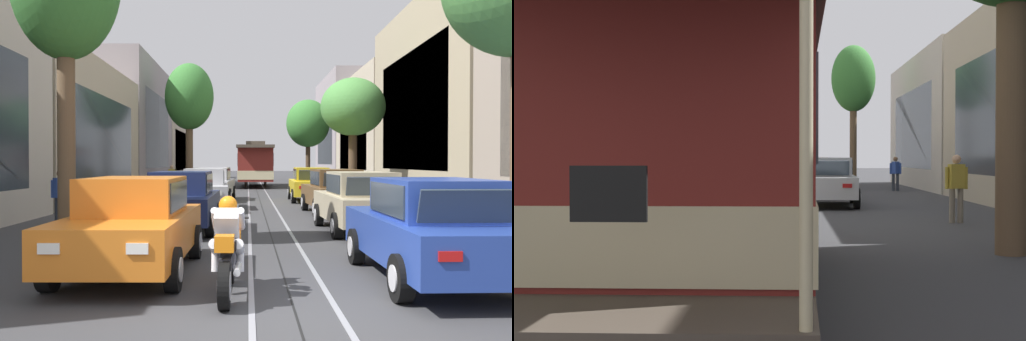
# 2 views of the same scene
# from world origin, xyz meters

# --- Properties ---
(ground_plane) EXTENTS (160.00, 160.00, 0.00)m
(ground_plane) POSITION_xyz_m (0.00, 23.78, 0.00)
(ground_plane) COLOR #38383A
(trolley_track_rails) EXTENTS (1.14, 67.44, 0.01)m
(trolley_track_rails) POSITION_xyz_m (0.00, 27.72, 0.00)
(trolley_track_rails) COLOR gray
(trolley_track_rails) RESTS_ON ground
(building_facade_left) EXTENTS (4.96, 59.14, 9.32)m
(building_facade_left) POSITION_xyz_m (-9.73, 29.44, 3.80)
(building_facade_left) COLOR beige
(building_facade_left) RESTS_ON ground
(building_facade_right) EXTENTS (5.30, 59.14, 10.64)m
(building_facade_right) POSITION_xyz_m (9.84, 27.69, 4.76)
(building_facade_right) COLOR gray
(building_facade_right) RESTS_ON ground
(parked_car_orange_near_left) EXTENTS (2.05, 4.38, 1.58)m
(parked_car_orange_near_left) POSITION_xyz_m (-2.49, 2.61, 0.80)
(parked_car_orange_near_left) COLOR orange
(parked_car_orange_near_left) RESTS_ON ground
(parked_car_navy_second_left) EXTENTS (2.04, 4.38, 1.58)m
(parked_car_navy_second_left) POSITION_xyz_m (-2.36, 8.14, 0.80)
(parked_car_navy_second_left) COLOR #19234C
(parked_car_navy_second_left) RESTS_ON ground
(parked_car_silver_mid_left) EXTENTS (2.12, 4.41, 1.58)m
(parked_car_silver_mid_left) POSITION_xyz_m (-2.25, 14.46, 0.80)
(parked_car_silver_mid_left) COLOR #B7B7BC
(parked_car_silver_mid_left) RESTS_ON ground
(parked_car_silver_fourth_left) EXTENTS (2.14, 4.42, 1.58)m
(parked_car_silver_fourth_left) POSITION_xyz_m (-2.25, 19.50, 0.80)
(parked_car_silver_fourth_left) COLOR #B7B7BC
(parked_car_silver_fourth_left) RESTS_ON ground
(parked_car_blue_near_right) EXTENTS (2.06, 4.39, 1.58)m
(parked_car_blue_near_right) POSITION_xyz_m (2.28, 1.92, 0.80)
(parked_car_blue_near_right) COLOR #233D93
(parked_car_blue_near_right) RESTS_ON ground
(parked_car_beige_second_right) EXTENTS (2.09, 4.40, 1.58)m
(parked_car_beige_second_right) POSITION_xyz_m (2.38, 7.73, 0.80)
(parked_car_beige_second_right) COLOR #C1B28E
(parked_car_beige_second_right) RESTS_ON ground
(parked_car_brown_mid_right) EXTENTS (2.13, 4.42, 1.58)m
(parked_car_brown_mid_right) POSITION_xyz_m (2.52, 12.67, 0.80)
(parked_car_brown_mid_right) COLOR brown
(parked_car_brown_mid_right) RESTS_ON ground
(parked_car_yellow_fourth_right) EXTENTS (2.06, 4.39, 1.58)m
(parked_car_yellow_fourth_right) POSITION_xyz_m (2.37, 18.80, 0.80)
(parked_car_yellow_fourth_right) COLOR gold
(parked_car_yellow_fourth_right) RESTS_ON ground
(street_tree_kerb_left_second) EXTENTS (3.35, 3.39, 8.61)m
(street_tree_kerb_left_second) POSITION_xyz_m (-4.60, 30.79, 6.25)
(street_tree_kerb_left_second) COLOR brown
(street_tree_kerb_left_second) RESTS_ON ground
(street_tree_kerb_right_second) EXTENTS (3.30, 3.40, 6.16)m
(street_tree_kerb_right_second) POSITION_xyz_m (4.81, 21.24, 4.62)
(street_tree_kerb_right_second) COLOR #4C3826
(street_tree_kerb_right_second) RESTS_ON ground
(street_tree_kerb_right_mid) EXTENTS (3.55, 3.29, 6.93)m
(street_tree_kerb_right_mid) POSITION_xyz_m (4.34, 37.59, 4.95)
(street_tree_kerb_right_mid) COLOR #4C3826
(street_tree_kerb_right_mid) RESTS_ON ground
(cable_car_trolley) EXTENTS (2.70, 9.16, 3.28)m
(cable_car_trolley) POSITION_xyz_m (0.00, 33.53, 1.66)
(cable_car_trolley) COLOR maroon
(cable_car_trolley) RESTS_ON ground
(motorcycle_with_rider) EXTENTS (0.56, 1.99, 1.37)m
(motorcycle_with_rider) POSITION_xyz_m (-0.85, 0.99, 0.65)
(motorcycle_with_rider) COLOR black
(motorcycle_with_rider) RESTS_ON ground
(pedestrian_on_left_pavement) EXTENTS (0.55, 0.29, 1.66)m
(pedestrian_on_left_pavement) POSITION_xyz_m (-5.04, 25.29, 0.94)
(pedestrian_on_left_pavement) COLOR slate
(pedestrian_on_left_pavement) RESTS_ON ground
(pedestrian_on_right_pavement) EXTENTS (0.55, 0.42, 1.61)m
(pedestrian_on_right_pavement) POSITION_xyz_m (-6.03, 9.36, 0.91)
(pedestrian_on_right_pavement) COLOR #282D38
(pedestrian_on_right_pavement) RESTS_ON ground
(fire_hydrant) EXTENTS (0.40, 0.22, 0.84)m
(fire_hydrant) POSITION_xyz_m (-3.81, 10.83, 0.42)
(fire_hydrant) COLOR red
(fire_hydrant) RESTS_ON ground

